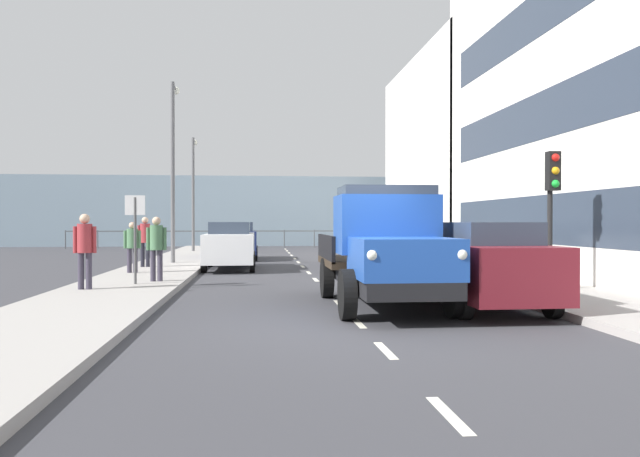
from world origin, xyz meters
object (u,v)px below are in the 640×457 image
(car_silver_kerbside_1, at_px, (407,250))
(pedestrian_in_dark_coat, at_px, (156,243))
(pedestrian_strolling, at_px, (85,245))
(lamp_post_promenade, at_px, (173,156))
(pedestrian_couple_a, at_px, (132,243))
(lamp_post_far, at_px, (193,183))
(car_white_oppositeside_0, at_px, (230,245))
(street_sign, at_px, (135,224))
(car_maroon_kerbside_near, at_px, (481,263))
(truck_vintage_blue, at_px, (386,250))
(car_black_kerbside_2, at_px, (372,243))
(traffic_light_near, at_px, (552,190))
(pedestrian_near_railing, at_px, (145,237))
(car_navy_oppositeside_1, at_px, (236,240))

(car_silver_kerbside_1, bearing_deg, pedestrian_in_dark_coat, 10.21)
(pedestrian_strolling, relative_size, lamp_post_promenade, 0.25)
(pedestrian_in_dark_coat, xyz_separation_m, lamp_post_promenade, (0.60, -7.73, 3.12))
(pedestrian_couple_a, distance_m, lamp_post_far, 14.76)
(car_white_oppositeside_0, bearing_deg, street_sign, 72.26)
(car_maroon_kerbside_near, xyz_separation_m, street_sign, (7.53, -4.07, 0.79))
(truck_vintage_blue, distance_m, pedestrian_couple_a, 9.92)
(car_black_kerbside_2, bearing_deg, pedestrian_couple_a, 26.09)
(pedestrian_strolling, distance_m, pedestrian_couple_a, 4.72)
(pedestrian_in_dark_coat, distance_m, lamp_post_promenade, 8.36)
(car_black_kerbside_2, relative_size, traffic_light_near, 1.29)
(pedestrian_strolling, height_order, traffic_light_near, traffic_light_near)
(pedestrian_strolling, bearing_deg, car_silver_kerbside_1, -159.80)
(car_white_oppositeside_0, xyz_separation_m, pedestrian_near_railing, (2.93, 0.46, 0.29))
(car_navy_oppositeside_1, distance_m, lamp_post_promenade, 5.65)
(car_maroon_kerbside_near, bearing_deg, lamp_post_far, -70.26)
(truck_vintage_blue, bearing_deg, car_black_kerbside_2, -99.26)
(car_silver_kerbside_1, distance_m, car_navy_oppositeside_1, 11.71)
(car_white_oppositeside_0, xyz_separation_m, lamp_post_promenade, (2.28, -1.91, 3.38))
(truck_vintage_blue, height_order, lamp_post_far, lamp_post_far)
(car_maroon_kerbside_near, distance_m, pedestrian_in_dark_coat, 8.57)
(truck_vintage_blue, relative_size, lamp_post_promenade, 0.81)
(pedestrian_in_dark_coat, bearing_deg, car_black_kerbside_2, -135.64)
(car_silver_kerbside_1, relative_size, pedestrian_couple_a, 2.64)
(car_silver_kerbside_1, height_order, pedestrian_strolling, pedestrian_strolling)
(street_sign, bearing_deg, car_white_oppositeside_0, -107.74)
(car_silver_kerbside_1, xyz_separation_m, car_navy_oppositeside_1, (5.44, -10.37, 0.00))
(car_black_kerbside_2, relative_size, pedestrian_near_railing, 2.36)
(pedestrian_near_railing, distance_m, street_sign, 6.14)
(car_white_oppositeside_0, relative_size, pedestrian_couple_a, 2.84)
(car_black_kerbside_2, xyz_separation_m, lamp_post_far, (7.95, -10.42, 2.95))
(pedestrian_strolling, xyz_separation_m, lamp_post_far, (-0.51, -19.21, 2.65))
(lamp_post_promenade, distance_m, lamp_post_far, 9.66)
(car_black_kerbside_2, bearing_deg, car_silver_kerbside_1, 90.00)
(truck_vintage_blue, height_order, street_sign, truck_vintage_blue)
(lamp_post_promenade, bearing_deg, lamp_post_far, -88.63)
(pedestrian_couple_a, distance_m, traffic_light_near, 12.28)
(street_sign, bearing_deg, traffic_light_near, 166.66)
(car_navy_oppositeside_1, relative_size, pedestrian_near_railing, 2.25)
(lamp_post_far, bearing_deg, truck_vintage_blue, 105.34)
(pedestrian_couple_a, height_order, street_sign, street_sign)
(truck_vintage_blue, distance_m, car_white_oppositeside_0, 11.08)
(car_white_oppositeside_0, xyz_separation_m, lamp_post_far, (2.51, -11.56, 2.95))
(car_white_oppositeside_0, bearing_deg, lamp_post_promenade, -40.05)
(truck_vintage_blue, relative_size, traffic_light_near, 1.76)
(car_silver_kerbside_1, distance_m, lamp_post_promenade, 10.62)
(pedestrian_strolling, bearing_deg, lamp_post_far, -91.51)
(car_black_kerbside_2, height_order, street_sign, street_sign)
(lamp_post_far, bearing_deg, car_maroon_kerbside_near, 109.74)
(car_white_oppositeside_0, xyz_separation_m, pedestrian_couple_a, (2.87, 2.93, 0.17))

